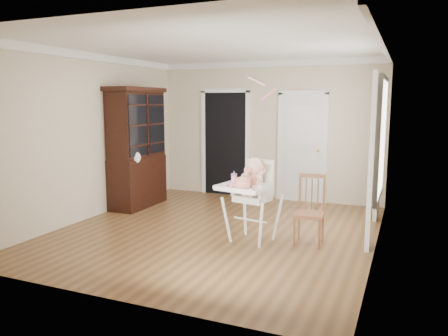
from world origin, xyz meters
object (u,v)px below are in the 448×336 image
at_px(cake, 242,183).
at_px(high_chair, 252,191).
at_px(china_cabinet, 137,148).
at_px(sippy_cup, 234,179).
at_px(dining_chair, 310,212).

bearing_deg(cake, high_chair, 80.50).
bearing_deg(high_chair, china_cabinet, 166.97).
distance_m(sippy_cup, china_cabinet, 2.73).
bearing_deg(sippy_cup, china_cabinet, 152.32).
bearing_deg(dining_chair, high_chair, -166.83).
distance_m(high_chair, cake, 0.31).
bearing_deg(dining_chair, cake, -151.40).
bearing_deg(cake, dining_chair, 31.12).
bearing_deg(china_cabinet, cake, -28.67).
relative_size(high_chair, dining_chair, 1.22).
height_order(high_chair, sippy_cup, high_chair).
relative_size(sippy_cup, dining_chair, 0.21).
xyz_separation_m(cake, china_cabinet, (-2.59, 1.42, 0.22)).
distance_m(high_chair, sippy_cup, 0.31).
xyz_separation_m(sippy_cup, china_cabinet, (-2.41, 1.26, 0.21)).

